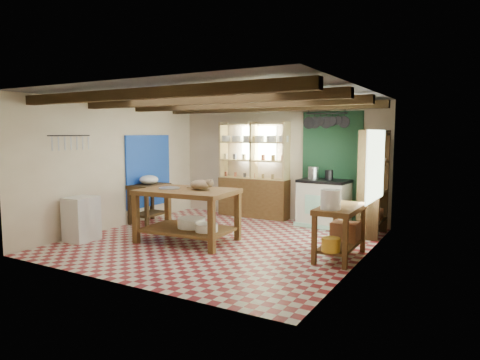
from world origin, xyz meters
The scene contains 30 objects.
floor centered at (0.00, 0.00, -0.01)m, with size 5.00×5.00×0.02m, color maroon.
ceiling centered at (0.00, 0.00, 2.60)m, with size 5.00×5.00×0.02m, color #4B4B50.
wall_back centered at (0.00, 2.50, 1.30)m, with size 5.00×0.04×2.60m, color beige.
wall_front centered at (0.00, -2.50, 1.30)m, with size 5.00×0.04×2.60m, color beige.
wall_left centered at (-2.50, 0.00, 1.30)m, with size 0.04×5.00×2.60m, color beige.
wall_right centered at (2.50, 0.00, 1.30)m, with size 0.04×5.00×2.60m, color beige.
ceiling_beams centered at (0.00, 0.00, 2.48)m, with size 5.00×3.80×0.15m, color #372613.
blue_wall_patch centered at (-2.47, 0.90, 1.10)m, with size 0.04×1.40×1.60m, color #1845BA.
green_wall_patch centered at (1.25, 2.47, 1.25)m, with size 1.30×0.04×2.30m, color #1B442A.
window_back centered at (-0.50, 2.48, 1.70)m, with size 0.90×0.02×0.80m, color #AFC5AF.
window_right centered at (2.48, 1.00, 1.40)m, with size 0.02×1.30×1.20m, color #AFC5AF.
utensil_rail centered at (-2.44, -1.20, 1.78)m, with size 0.06×0.90×0.28m, color black.
pot_rack centered at (1.25, 2.05, 2.18)m, with size 0.86×0.12×0.36m, color black.
shelving_unit centered at (-0.55, 2.31, 1.10)m, with size 1.70×0.34×2.20m, color tan.
tall_rack centered at (2.28, 1.80, 1.00)m, with size 0.40×0.86×2.00m, color #372613.
work_table centered at (-0.50, -0.30, 0.47)m, with size 1.67×1.11×0.95m, color brown.
stove centered at (1.20, 2.15, 0.49)m, with size 1.01×0.68×0.98m, color beige.
prep_table centered at (-2.20, 0.60, 0.42)m, with size 0.57×0.83×0.84m, color #372613.
white_cabinet centered at (-2.22, -1.20, 0.40)m, with size 0.45×0.53×0.80m, color white.
right_counter centered at (2.18, 0.04, 0.41)m, with size 0.57×1.15×0.82m, color brown.
cat centered at (-0.25, -0.24, 1.04)m, with size 0.40×0.30×0.18m, color #947656.
steel_tray centered at (-0.84, -0.38, 0.96)m, with size 0.38×0.38×0.02m, color #A8A9B0.
basin_large centered at (-0.45, -0.25, 0.34)m, with size 0.50×0.50×0.17m, color white.
basin_small centered at (-0.04, -0.37, 0.32)m, with size 0.39×0.39×0.14m, color white.
kettle_left centered at (0.95, 2.17, 1.11)m, with size 0.22×0.22×0.25m, color #A8A9B0.
kettle_right centered at (1.30, 2.14, 1.09)m, with size 0.16×0.16×0.20m, color black.
enamel_bowl centered at (-2.20, 0.60, 0.94)m, with size 0.40×0.40×0.20m, color white.
white_bucket centered at (2.13, -0.31, 0.97)m, with size 0.30×0.30×0.30m, color white.
wicker_basket centered at (2.18, 0.34, 0.37)m, with size 0.42×0.34×0.30m, color #935B3B.
yellow_tub centered at (2.18, -0.41, 0.32)m, with size 0.27×0.27×0.20m, color gold.
Camera 1 is at (4.06, -6.38, 1.94)m, focal length 32.00 mm.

